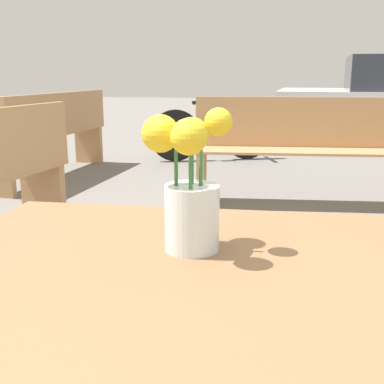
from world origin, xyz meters
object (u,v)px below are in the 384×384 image
object	(u,v)px
table_front	(169,315)
bench_far	(55,131)
flower_vase	(189,192)
bench_near	(319,145)
bicycle	(212,133)

from	to	relation	value
table_front	bench_far	bearing A→B (deg)	117.79
flower_vase	bench_far	bearing A→B (deg)	118.59
table_front	flower_vase	size ratio (longest dim) A/B	3.40
bench_near	bicycle	world-z (taller)	bench_near
flower_vase	bicycle	world-z (taller)	flower_vase
bench_far	flower_vase	bearing A→B (deg)	-61.41
table_front	bench_far	world-z (taller)	bench_far
table_front	bicycle	bearing A→B (deg)	96.14
bench_near	flower_vase	bearing A→B (deg)	-99.76
bench_far	table_front	bearing A→B (deg)	-62.21
flower_vase	bicycle	bearing A→B (deg)	96.52
bench_far	bicycle	size ratio (longest dim) A/B	1.28
flower_vase	bench_near	size ratio (longest dim) A/B	0.14
flower_vase	bench_far	distance (m)	4.17
bench_near	table_front	bearing A→B (deg)	-99.96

